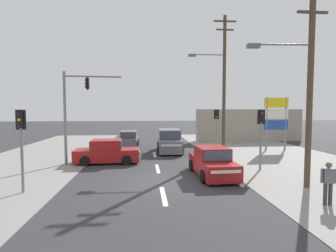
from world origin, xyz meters
TOP-DOWN VIEW (x-y plane):
  - ground_plane at (0.00, 0.00)m, footprint 140.00×140.00m
  - lane_dash_near at (0.00, -2.00)m, footprint 0.20×2.40m
  - lane_dash_mid at (0.00, 3.00)m, footprint 0.20×2.40m
  - lane_dash_far at (0.00, 8.00)m, footprint 0.20×2.40m
  - kerb_right_verge at (9.00, 2.00)m, footprint 10.00×44.00m
  - kerb_left_verge at (-8.50, 4.00)m, footprint 8.00×40.00m
  - utility_pole_foreground_right at (6.48, -1.41)m, footprint 3.78×0.45m
  - utility_pole_midground_right at (5.43, 7.91)m, footprint 3.78×0.29m
  - traffic_signal_mast at (-5.33, 4.79)m, footprint 3.69×0.44m
  - pedestal_signal_right_kerb at (5.99, 2.05)m, footprint 0.44×0.30m
  - pedestal_signal_left_kerb at (-5.96, -1.10)m, footprint 0.44×0.30m
  - pedestal_signal_far_median at (5.50, 9.84)m, footprint 0.44×0.31m
  - shopping_plaza_sign at (10.48, 8.94)m, footprint 2.10×0.16m
  - shopfront_wall_far at (11.00, 16.00)m, footprint 12.00×1.00m
  - sedan_receding_far at (2.85, 1.05)m, footprint 2.02×4.30m
  - sedan_oncoming_mid at (-3.27, 4.99)m, footprint 4.29×2.01m
  - hatchback_kerbside_parked at (-2.27, 12.63)m, footprint 1.83×3.67m
  - suv_crossing_left at (1.32, 9.26)m, footprint 2.19×4.60m
  - pedestrian_at_kerb at (6.00, -3.63)m, footprint 0.55×0.28m

SIDE VIEW (x-z plane):
  - ground_plane at x=0.00m, z-range 0.00..0.00m
  - lane_dash_near at x=0.00m, z-range 0.00..0.01m
  - lane_dash_mid at x=0.00m, z-range 0.00..0.01m
  - lane_dash_far at x=0.00m, z-range 0.00..0.01m
  - kerb_right_verge at x=9.00m, z-range 0.00..0.02m
  - kerb_left_verge at x=-8.50m, z-range 0.00..0.02m
  - hatchback_kerbside_parked at x=-2.27m, z-range -0.06..1.47m
  - sedan_receding_far at x=2.85m, z-range -0.08..1.48m
  - sedan_oncoming_mid at x=-3.27m, z-range -0.08..1.48m
  - suv_crossing_left at x=1.32m, z-range -0.06..1.83m
  - pedestrian_at_kerb at x=6.00m, z-range 0.11..1.74m
  - shopfront_wall_far at x=11.00m, z-range 0.00..3.60m
  - pedestal_signal_right_kerb at x=5.99m, z-range 0.64..4.20m
  - pedestal_signal_left_kerb at x=-5.96m, z-range 0.64..4.20m
  - pedestal_signal_far_median at x=5.50m, z-range 0.64..4.20m
  - shopping_plaza_sign at x=10.48m, z-range 0.68..5.28m
  - traffic_signal_mast at x=-5.33m, z-range 0.83..6.83m
  - utility_pole_foreground_right at x=6.48m, z-range 0.36..9.30m
  - utility_pole_midground_right at x=5.43m, z-range 0.37..11.31m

